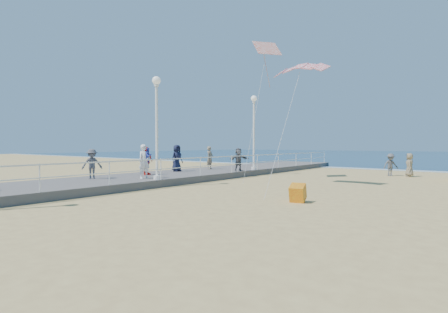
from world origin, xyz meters
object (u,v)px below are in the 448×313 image
Objects in this scene: toddler_held at (148,155)px; spectator_2 at (92,164)px; lamp_post_mid at (157,116)px; spectator_6 at (210,158)px; spectator_3 at (146,161)px; lamp_post_far at (254,124)px; woman_holding_toddler at (144,161)px; beach_walker_c at (410,165)px; box_kite at (298,195)px; spectator_5 at (238,159)px; spectator_4 at (177,158)px; beach_walker_a at (391,165)px.

toddler_held reaches higher than spectator_2.
toddler_held is 2.97m from spectator_2.
lamp_post_mid is 8.30m from spectator_6.
spectator_6 is (-2.82, 7.42, -2.42)m from lamp_post_mid.
lamp_post_mid is 3.80m from spectator_3.
woman_holding_toddler is at bearing -95.79° from lamp_post_far.
box_kite is (-1.13, -14.44, -0.51)m from beach_walker_c.
spectator_2 is at bearing 140.10° from toddler_held.
toddler_held is (0.15, 0.15, 0.33)m from woman_holding_toddler.
spectator_5 is (2.52, 5.85, -0.04)m from spectator_3.
spectator_4 is (-0.60, 3.06, 0.06)m from spectator_3.
spectator_6 is 2.79× the size of box_kite.
beach_walker_a is (7.93, 7.24, -0.40)m from spectator_5.
spectator_2 is 1.00× the size of beach_walker_a.
spectator_4 is 2.99× the size of box_kite.
toddler_held is at bearing -20.79° from spectator_2.
spectator_3 is at bearing 55.72° from woman_holding_toddler.
spectator_3 is (-1.66, 1.47, -0.07)m from woman_holding_toddler.
beach_walker_a is 0.98× the size of beach_walker_c.
beach_walker_a is at bearing 61.47° from lamp_post_mid.
toddler_held is at bearing -162.76° from spectator_5.
spectator_5 is 10.66m from box_kite.
spectator_4 reaches higher than spectator_6.
lamp_post_mid is 2.92× the size of woman_holding_toddler.
lamp_post_far reaches higher than spectator_3.
lamp_post_far is 2.92× the size of woman_holding_toddler.
lamp_post_far is 3.18× the size of spectator_3.
box_kite is at bearing -81.89° from toddler_held.
spectator_2 reaches higher than box_kite.
lamp_post_mid is 3.37× the size of spectator_2.
spectator_2 is 9.36m from spectator_6.
lamp_post_far is 3.37× the size of spectator_2.
spectator_4 is 1.11× the size of beach_walker_c.
beach_walker_a is at bearing 34.80° from lamp_post_far.
lamp_post_far is 11.58m from spectator_2.
spectator_3 is 6.37m from spectator_5.
spectator_2 is at bearing 167.05° from spectator_3.
lamp_post_mid is 3.37× the size of beach_walker_a.
lamp_post_mid is 3.17× the size of spectator_6.
woman_holding_toddler is at bearing -163.81° from spectator_5.
spectator_5 is 0.98× the size of beach_walker_c.
spectator_2 is at bearing -104.97° from lamp_post_far.
lamp_post_far is at bearing 118.99° from box_kite.
woman_holding_toddler reaches higher than spectator_3.
spectator_6 is at bearing -4.78° from spectator_3.
spectator_5 is (3.11, 2.79, -0.10)m from spectator_4.
lamp_post_mid is 2.53m from woman_holding_toddler.
beach_walker_c is (11.95, 16.58, -0.38)m from spectator_2.
spectator_2 is at bearing 139.93° from woman_holding_toddler.
lamp_post_far reaches higher than spectator_6.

